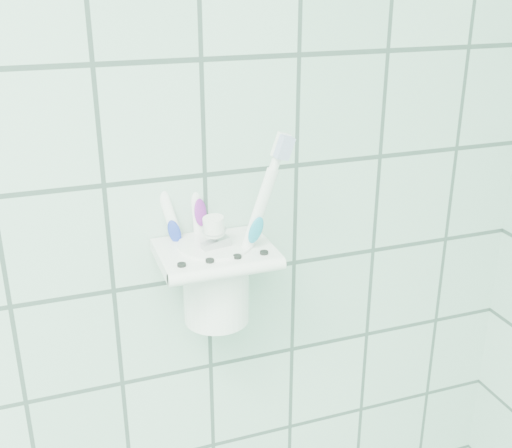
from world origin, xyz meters
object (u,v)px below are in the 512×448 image
toothbrush_orange (222,226)px  toothpaste_tube (222,258)px  cup (216,279)px  toothbrush_pink (199,235)px  holder_bracket (215,254)px  toothbrush_blue (204,220)px

toothbrush_orange → toothpaste_tube: (0.00, 0.01, -0.04)m
cup → toothbrush_pink: size_ratio=0.50×
holder_bracket → toothbrush_orange: (0.01, -0.01, 0.04)m
cup → toothpaste_tube: bearing=-43.8°
holder_bracket → toothbrush_orange: toothbrush_orange is taller
toothbrush_blue → toothpaste_tube: size_ratio=1.74×
holder_bracket → toothpaste_tube: toothpaste_tube is taller
toothbrush_orange → toothbrush_pink: bearing=135.0°
holder_bracket → toothbrush_orange: size_ratio=0.57×
toothbrush_pink → holder_bracket: bearing=-8.8°
toothbrush_blue → toothbrush_pink: bearing=-147.5°
toothbrush_blue → cup: bearing=-70.7°
holder_bracket → toothbrush_blue: (-0.01, 0.02, 0.04)m
toothbrush_orange → toothpaste_tube: size_ratio=1.75×
cup → toothpaste_tube: size_ratio=0.76×
toothbrush_pink → toothbrush_orange: size_ratio=0.87×
cup → toothbrush_blue: bearing=125.8°
holder_bracket → cup: 0.03m
toothbrush_blue → toothpaste_tube: toothbrush_blue is taller
toothbrush_pink → toothpaste_tube: bearing=-5.2°
holder_bracket → toothpaste_tube: bearing=-11.8°
toothbrush_orange → toothpaste_tube: 0.04m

